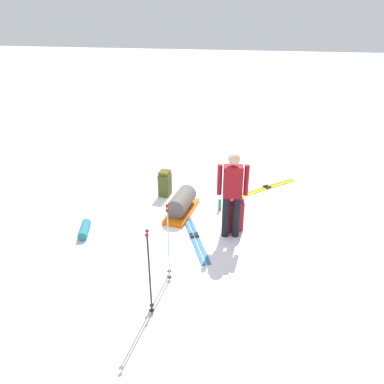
{
  "coord_description": "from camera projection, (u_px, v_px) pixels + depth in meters",
  "views": [
    {
      "loc": [
        6.27,
        1.33,
        3.85
      ],
      "look_at": [
        0.0,
        0.0,
        0.7
      ],
      "focal_mm": 33.91,
      "sensor_mm": 36.0,
      "label": 1
    }
  ],
  "objects": [
    {
      "name": "ground_plane",
      "position": [
        192.0,
        222.0,
        7.45
      ],
      "size": [
        80.0,
        80.0,
        0.0
      ],
      "primitive_type": "plane",
      "color": "white"
    },
    {
      "name": "sleeping_mat_rolled",
      "position": [
        84.0,
        230.0,
        7.04
      ],
      "size": [
        0.58,
        0.34,
        0.18
      ],
      "primitive_type": "cylinder",
      "rotation": [
        0.0,
        1.57,
        3.46
      ],
      "color": "teal",
      "rests_on": "ground_plane"
    },
    {
      "name": "ski_pair_near",
      "position": [
        194.0,
        236.0,
        6.98
      ],
      "size": [
        1.73,
        0.92,
        0.05
      ],
      "color": "#2462A2",
      "rests_on": "ground_plane"
    },
    {
      "name": "skier_standing",
      "position": [
        232.0,
        191.0,
        6.6
      ],
      "size": [
        0.28,
        0.56,
        1.7
      ],
      "color": "black",
      "rests_on": "ground_plane"
    },
    {
      "name": "ski_poles_planted_far",
      "position": [
        168.0,
        240.0,
        5.59
      ],
      "size": [
        0.21,
        0.11,
        1.31
      ],
      "color": "#B3BEB6",
      "rests_on": "ground_plane"
    },
    {
      "name": "thermos_bottle",
      "position": [
        220.0,
        205.0,
        7.87
      ],
      "size": [
        0.07,
        0.07,
        0.26
      ],
      "primitive_type": "cylinder",
      "color": "#237535",
      "rests_on": "ground_plane"
    },
    {
      "name": "backpack_bright",
      "position": [
        165.0,
        183.0,
        8.46
      ],
      "size": [
        0.31,
        0.26,
        0.61
      ],
      "color": "#454F1F",
      "rests_on": "ground_plane"
    },
    {
      "name": "ski_poles_planted_near",
      "position": [
        149.0,
        269.0,
        4.9
      ],
      "size": [
        0.16,
        0.1,
        1.35
      ],
      "color": "black",
      "rests_on": "ground_plane"
    },
    {
      "name": "ski_pair_far",
      "position": [
        267.0,
        187.0,
        8.94
      ],
      "size": [
        1.4,
        1.41,
        0.05
      ],
      "color": "#B1AE14",
      "rests_on": "ground_plane"
    },
    {
      "name": "backpack_large_dark",
      "position": [
        234.0,
        214.0,
        7.06
      ],
      "size": [
        0.36,
        0.4,
        0.7
      ],
      "color": "maroon",
      "rests_on": "ground_plane"
    },
    {
      "name": "gear_sled",
      "position": [
        182.0,
        204.0,
        7.71
      ],
      "size": [
        1.23,
        0.56,
        0.49
      ],
      "color": "#E35D0C",
      "rests_on": "ground_plane"
    }
  ]
}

